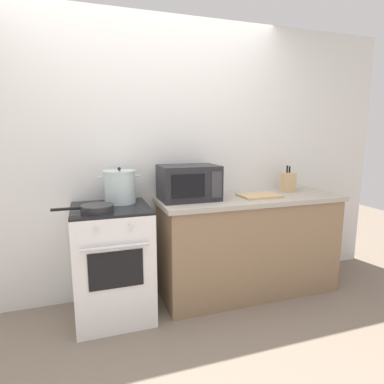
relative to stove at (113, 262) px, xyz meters
name	(u,v)px	position (x,y,z in m)	size (l,w,h in m)	color
ground_plane	(175,350)	(0.35, -0.60, -0.46)	(10.00, 10.00, 0.00)	#7A6B5B
back_wall	(177,159)	(0.65, 0.37, 0.79)	(4.40, 0.10, 2.50)	silver
lower_cabinet_right	(249,247)	(1.25, 0.02, -0.02)	(1.64, 0.56, 0.88)	#8C7051
countertop_right	(250,199)	(1.25, 0.02, 0.44)	(1.70, 0.60, 0.04)	#ADA393
stove	(113,262)	(0.00, 0.00, 0.00)	(0.60, 0.64, 0.92)	white
stock_pot	(120,187)	(0.09, 0.13, 0.60)	(0.34, 0.26, 0.30)	silver
frying_pan	(96,208)	(-0.11, -0.13, 0.48)	(0.44, 0.24, 0.05)	#28282B
microwave	(189,183)	(0.67, 0.08, 0.61)	(0.50, 0.37, 0.30)	#232326
cutting_board	(259,195)	(1.33, 0.00, 0.47)	(0.36, 0.26, 0.02)	tan
knife_block	(288,182)	(1.73, 0.14, 0.56)	(0.13, 0.10, 0.26)	tan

